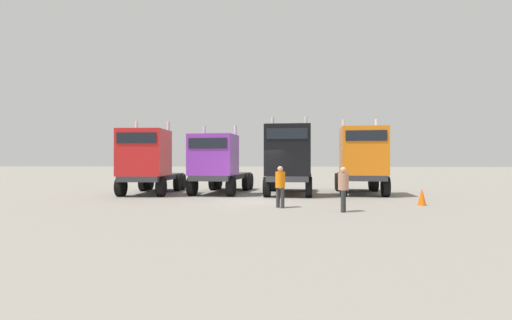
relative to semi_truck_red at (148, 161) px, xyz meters
name	(u,v)px	position (x,y,z in m)	size (l,w,h in m)	color
ground	(255,201)	(6.30, -2.93, -1.93)	(200.00, 200.00, 0.00)	gray
semi_truck_red	(148,161)	(0.00, 0.00, 0.00)	(2.71, 6.04, 4.25)	#333338
semi_truck_purple	(218,164)	(3.91, 0.63, -0.17)	(3.22, 6.61, 3.98)	#333338
semi_truck_black	(289,160)	(7.99, 0.14, 0.06)	(2.95, 6.42, 4.44)	#333338
semi_truck_orange	(362,160)	(12.13, 0.81, 0.07)	(2.99, 6.08, 4.37)	#333338
visitor_in_hivis	(280,184)	(7.54, -5.46, -0.94)	(0.56, 0.56, 1.71)	#323232
visitor_with_camera	(343,186)	(9.93, -6.53, -0.94)	(0.49, 0.49, 1.70)	#2E2E2E
traffic_cone_near	(422,197)	(13.66, -4.22, -1.56)	(0.36, 0.36, 0.74)	#F2590C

